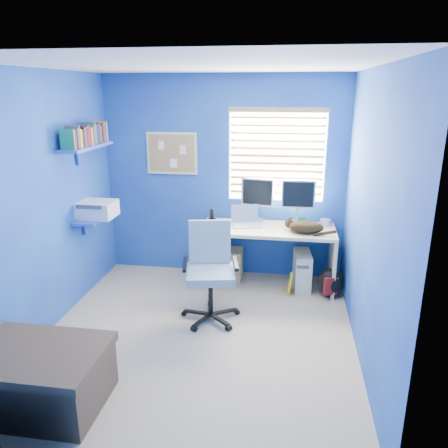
# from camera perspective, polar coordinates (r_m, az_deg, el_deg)

# --- Properties ---
(floor) EXTENTS (3.00, 3.20, 0.00)m
(floor) POSITION_cam_1_polar(r_m,az_deg,el_deg) (4.44, -3.28, -14.21)
(floor) COLOR #C3AC91
(floor) RESTS_ON ground
(ceiling) EXTENTS (3.00, 3.20, 0.00)m
(ceiling) POSITION_cam_1_polar(r_m,az_deg,el_deg) (3.80, -3.96, 19.98)
(ceiling) COLOR white
(ceiling) RESTS_ON wall_back
(wall_back) EXTENTS (3.00, 0.01, 2.50)m
(wall_back) POSITION_cam_1_polar(r_m,az_deg,el_deg) (5.47, -0.05, 5.99)
(wall_back) COLOR #24369E
(wall_back) RESTS_ON ground
(wall_front) EXTENTS (3.00, 0.01, 2.50)m
(wall_front) POSITION_cam_1_polar(r_m,az_deg,el_deg) (2.49, -11.42, -8.38)
(wall_front) COLOR #24369E
(wall_front) RESTS_ON ground
(wall_left) EXTENTS (0.01, 3.20, 2.50)m
(wall_left) POSITION_cam_1_polar(r_m,az_deg,el_deg) (4.50, -22.64, 2.17)
(wall_left) COLOR #24369E
(wall_left) RESTS_ON ground
(wall_right) EXTENTS (0.01, 3.20, 2.50)m
(wall_right) POSITION_cam_1_polar(r_m,az_deg,el_deg) (3.91, 18.41, 0.53)
(wall_right) COLOR #24369E
(wall_right) RESTS_ON ground
(desk) EXTENTS (1.59, 0.65, 0.74)m
(desk) POSITION_cam_1_polar(r_m,az_deg,el_deg) (5.33, 5.64, -4.27)
(desk) COLOR #D6C183
(desk) RESTS_ON floor
(laptop) EXTENTS (0.39, 0.34, 0.22)m
(laptop) POSITION_cam_1_polar(r_m,az_deg,el_deg) (5.23, 2.94, 0.93)
(laptop) COLOR silver
(laptop) RESTS_ON desk
(monitor_left) EXTENTS (0.42, 0.19, 0.54)m
(monitor_left) POSITION_cam_1_polar(r_m,az_deg,el_deg) (5.40, 4.36, 3.17)
(monitor_left) COLOR silver
(monitor_left) RESTS_ON desk
(monitor_right) EXTENTS (0.41, 0.14, 0.54)m
(monitor_right) POSITION_cam_1_polar(r_m,az_deg,el_deg) (5.35, 9.63, 2.85)
(monitor_right) COLOR silver
(monitor_right) RESTS_ON desk
(phone) EXTENTS (0.10, 0.12, 0.17)m
(phone) POSITION_cam_1_polar(r_m,az_deg,el_deg) (5.38, -1.59, 1.13)
(phone) COLOR black
(phone) RESTS_ON desk
(mug) EXTENTS (0.10, 0.09, 0.10)m
(mug) POSITION_cam_1_polar(r_m,az_deg,el_deg) (5.31, 10.15, 0.26)
(mug) COLOR #197B4F
(mug) RESTS_ON desk
(cd_spindle) EXTENTS (0.13, 0.13, 0.07)m
(cd_spindle) POSITION_cam_1_polar(r_m,az_deg,el_deg) (5.41, 13.12, 0.22)
(cd_spindle) COLOR silver
(cd_spindle) RESTS_ON desk
(cat) EXTENTS (0.44, 0.35, 0.14)m
(cat) POSITION_cam_1_polar(r_m,az_deg,el_deg) (5.05, 10.70, -0.41)
(cat) COLOR black
(cat) RESTS_ON desk
(tower_pc) EXTENTS (0.22, 0.45, 0.45)m
(tower_pc) POSITION_cam_1_polar(r_m,az_deg,el_deg) (5.38, 10.15, -5.94)
(tower_pc) COLOR beige
(tower_pc) RESTS_ON floor
(drawer_boxes) EXTENTS (0.35, 0.28, 0.41)m
(drawer_boxes) POSITION_cam_1_polar(r_m,az_deg,el_deg) (5.53, 0.55, -5.27)
(drawer_boxes) COLOR tan
(drawer_boxes) RESTS_ON floor
(yellow_book) EXTENTS (0.03, 0.17, 0.24)m
(yellow_book) POSITION_cam_1_polar(r_m,az_deg,el_deg) (5.23, 8.59, -7.79)
(yellow_book) COLOR yellow
(yellow_book) RESTS_ON floor
(backpack) EXTENTS (0.36, 0.33, 0.35)m
(backpack) POSITION_cam_1_polar(r_m,az_deg,el_deg) (5.23, 13.69, -7.47)
(backpack) COLOR black
(backpack) RESTS_ON floor
(bed_corner) EXTENTS (0.96, 0.68, 0.46)m
(bed_corner) POSITION_cam_1_polar(r_m,az_deg,el_deg) (3.76, -23.02, -17.98)
(bed_corner) COLOR brown
(bed_corner) RESTS_ON floor
(office_chair) EXTENTS (0.70, 0.70, 1.01)m
(office_chair) POSITION_cam_1_polar(r_m,az_deg,el_deg) (4.58, -1.79, -7.84)
(office_chair) COLOR black
(office_chair) RESTS_ON floor
(window_blinds) EXTENTS (1.15, 0.05, 1.10)m
(window_blinds) POSITION_cam_1_polar(r_m,az_deg,el_deg) (5.33, 6.90, 8.84)
(window_blinds) COLOR white
(window_blinds) RESTS_ON ground
(corkboard) EXTENTS (0.64, 0.02, 0.52)m
(corkboard) POSITION_cam_1_polar(r_m,az_deg,el_deg) (5.54, -6.83, 9.15)
(corkboard) COLOR #D6C183
(corkboard) RESTS_ON ground
(wall_shelves) EXTENTS (0.42, 0.90, 1.05)m
(wall_shelves) POSITION_cam_1_polar(r_m,az_deg,el_deg) (5.03, -17.10, 6.37)
(wall_shelves) COLOR blue
(wall_shelves) RESTS_ON ground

